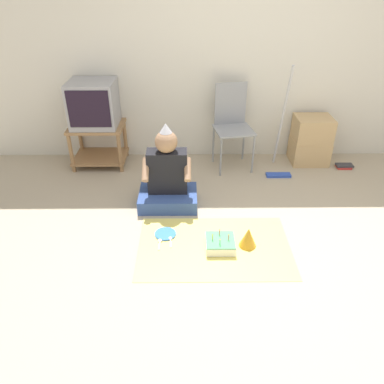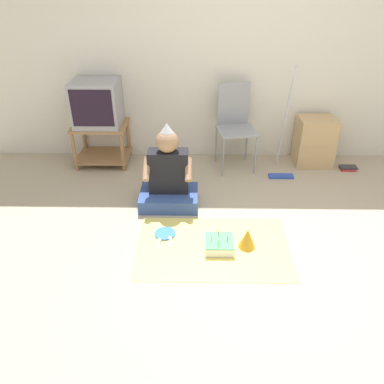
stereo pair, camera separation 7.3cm
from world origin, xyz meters
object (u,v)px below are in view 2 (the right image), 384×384
Objects in this scene: book_pile at (348,168)px; person_seated at (168,179)px; folding_chair at (235,121)px; cardboard_box_stack at (314,142)px; birthday_cake at (219,244)px; paper_plate at (165,233)px; party_hat_blue at (247,238)px; tv at (97,103)px; dust_mop at (283,145)px.

book_pile is 0.23× the size of person_seated.
cardboard_box_stack is at bearing 3.14° from folding_chair.
birthday_cake is at bearing -126.09° from cardboard_box_stack.
person_seated is 0.59m from paper_plate.
party_hat_blue reaches higher than paper_plate.
folding_chair is 1.01m from cardboard_box_stack.
folding_chair is 1.13× the size of person_seated.
cardboard_box_stack is (0.97, 0.05, -0.27)m from folding_chair.
folding_chair is 4.90× the size of book_pile.
tv is 1.59m from folding_chair.
cardboard_box_stack is 1.90m from party_hat_blue.
person_seated reaches higher than cardboard_box_stack.
tv is at bearing 129.41° from birthday_cake.
dust_mop reaches higher than paper_plate.
book_pile is (0.83, 0.12, -0.34)m from dust_mop.
person_seated is (-2.08, -0.76, 0.26)m from book_pile.
cardboard_box_stack is 0.67× the size of person_seated.
folding_chair is at bearing 90.11° from party_hat_blue.
folding_chair reaches higher than birthday_cake.
tv is 0.90× the size of cardboard_box_stack.
folding_chair is 5.02× the size of paper_plate.
party_hat_blue is (-1.36, -1.45, 0.07)m from book_pile.
tv reaches higher than person_seated.
tv is 3.03m from book_pile.
cardboard_box_stack is at bearing 33.88° from dust_mop.
party_hat_blue is 0.94× the size of paper_plate.
party_hat_blue is (0.00, -1.58, -0.46)m from folding_chair.
cardboard_box_stack is at bearing 53.91° from birthday_cake.
book_pile is 2.23m from person_seated.
book_pile is at bearing -5.16° from folding_chair.
person_seated is (-1.24, -0.64, -0.09)m from dust_mop.
dust_mop is 0.91m from book_pile.
folding_chair reaches higher than cardboard_box_stack.
cardboard_box_stack is at bearing 40.97° from paper_plate.
birthday_cake is 1.29× the size of paper_plate.
person_seated is at bearing 89.51° from paper_plate.
person_seated is at bearing 135.91° from party_hat_blue.
birthday_cake is at bearing -98.40° from folding_chair.
folding_chair is at bearing 81.60° from birthday_cake.
book_pile reaches higher than paper_plate.
birthday_cake reaches higher than paper_plate.
tv is at bearing 172.78° from dust_mop.
folding_chair is at bearing 63.06° from paper_plate.
dust_mop reaches higher than book_pile.
book_pile is 2.45m from paper_plate.
cardboard_box_stack reaches higher than paper_plate.
book_pile is at bearing 42.73° from birthday_cake.
dust_mop is (0.53, -0.24, -0.19)m from folding_chair.
paper_plate is at bearing -116.94° from folding_chair.
cardboard_box_stack is (2.54, 0.03, -0.47)m from tv.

